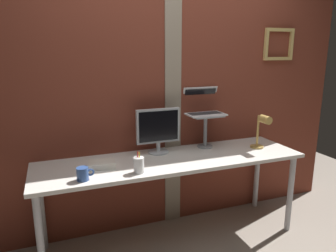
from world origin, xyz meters
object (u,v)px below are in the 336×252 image
(monitor, at_px, (158,128))
(coffee_mug, at_px, (83,174))
(desk_lamp, at_px, (262,128))
(laptop, at_px, (202,106))
(pen_cup, at_px, (139,165))

(monitor, relative_size, coffee_mug, 3.24)
(desk_lamp, bearing_deg, laptop, 144.13)
(laptop, xyz_separation_m, pen_cup, (-0.73, -0.46, -0.31))
(monitor, bearing_deg, pen_cup, -126.10)
(monitor, bearing_deg, laptop, 9.70)
(coffee_mug, bearing_deg, desk_lamp, 5.44)
(laptop, height_order, desk_lamp, laptop)
(laptop, bearing_deg, coffee_mug, -157.64)
(monitor, bearing_deg, coffee_mug, -150.20)
(laptop, distance_m, desk_lamp, 0.56)
(pen_cup, xyz_separation_m, coffee_mug, (-0.39, -0.00, -0.01))
(desk_lamp, relative_size, coffee_mug, 2.64)
(monitor, xyz_separation_m, laptop, (0.45, 0.08, 0.15))
(laptop, relative_size, desk_lamp, 1.08)
(monitor, relative_size, desk_lamp, 1.23)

